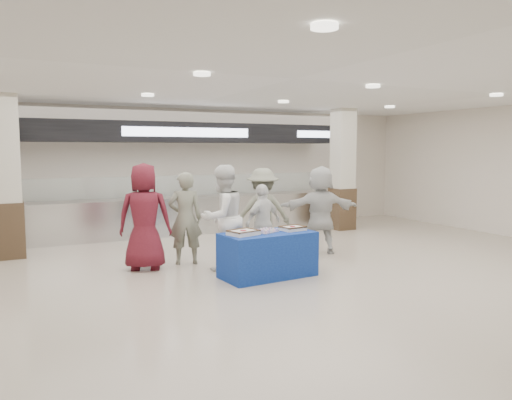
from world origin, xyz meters
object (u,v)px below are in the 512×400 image
chef_tall (223,217)px  soldier_b (263,212)px  chef_short (263,223)px  sheet_cake_left (243,232)px  sheet_cake_right (293,228)px  cupcake_tray (266,231)px  civilian_white (320,210)px  display_table (268,255)px  soldier_a (185,218)px  civilian_maroon (145,217)px

chef_tall → soldier_b: (1.22, 0.82, -0.05)m
chef_short → soldier_b: bearing=-133.6°
sheet_cake_left → soldier_b: (1.22, 1.69, 0.08)m
sheet_cake_right → cupcake_tray: size_ratio=0.97×
sheet_cake_right → civilian_white: 1.82m
display_table → chef_short: size_ratio=1.05×
soldier_b → civilian_white: civilian_white is taller
display_table → chef_tall: bearing=114.7°
soldier_a → soldier_b: 1.69m
cupcake_tray → display_table: bearing=-54.9°
chef_tall → soldier_b: bearing=-164.1°
sheet_cake_left → sheet_cake_right: bearing=3.0°
soldier_a → civilian_white: size_ratio=0.96×
display_table → sheet_cake_left: (-0.47, -0.04, 0.42)m
civilian_maroon → soldier_a: (0.78, 0.10, -0.09)m
sheet_cake_left → civilian_maroon: 1.93m
sheet_cake_left → soldier_b: soldier_b is taller
display_table → civilian_white: 2.27m
soldier_a → civilian_white: civilian_white is taller
sheet_cake_right → soldier_b: soldier_b is taller
display_table → civilian_maroon: bearing=135.6°
sheet_cake_right → cupcake_tray: (-0.50, 0.01, -0.01)m
display_table → civilian_maroon: size_ratio=0.82×
civilian_maroon → chef_tall: (1.25, -0.60, -0.02)m
civilian_maroon → chef_tall: bearing=175.1°
display_table → civilian_white: size_ratio=0.86×
sheet_cake_right → soldier_a: (-1.42, 1.51, 0.07)m
cupcake_tray → chef_tall: size_ratio=0.24×
display_table → soldier_a: size_ratio=0.90×
cupcake_tray → civilian_maroon: 2.21m
civilian_maroon → chef_short: civilian_maroon is taller
chef_short → soldier_b: soldier_b is taller
chef_tall → civilian_white: chef_tall is taller
display_table → sheet_cake_right: size_ratio=3.61×
soldier_b → civilian_white: 1.18m
sheet_cake_right → chef_short: size_ratio=0.29×
soldier_b → chef_short: bearing=82.4°
chef_tall → chef_short: chef_tall is taller
display_table → civilian_maroon: 2.30m
soldier_b → sheet_cake_right: bearing=99.7°
sheet_cake_left → sheet_cake_right: size_ratio=1.23×
civilian_maroon → soldier_a: bearing=-152.4°
civilian_maroon → sheet_cake_right: bearing=167.9°
display_table → soldier_b: (0.75, 1.65, 0.50)m
cupcake_tray → soldier_b: bearing=64.7°
sheet_cake_right → chef_tall: bearing=139.4°
cupcake_tray → civilian_white: (1.87, 1.19, 0.12)m
civilian_maroon → chef_short: 2.22m
civilian_maroon → civilian_white: 3.57m
chef_short → sheet_cake_left: bearing=33.2°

